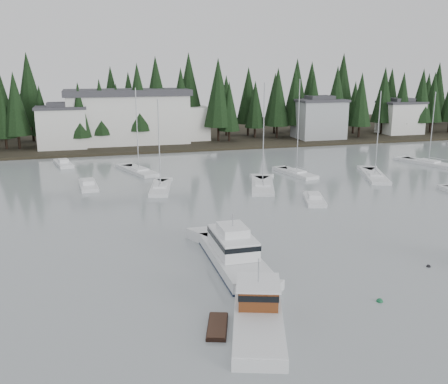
{
  "coord_description": "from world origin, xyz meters",
  "views": [
    {
      "loc": [
        -13.61,
        -22.56,
        16.03
      ],
      "look_at": [
        0.68,
        28.86,
        2.5
      ],
      "focal_mm": 40.0,
      "sensor_mm": 36.0,
      "label": 1
    }
  ],
  "objects_px": {
    "house_east_b": "(400,117)",
    "runabout_4": "(88,186)",
    "harbor_inn": "(138,117)",
    "cabin_cruiser_center": "(234,255)",
    "lobster_boat_brown": "(257,318)",
    "runabout_3": "(64,165)",
    "runabout_1": "(314,201)",
    "house_east_a": "(319,118)",
    "sailboat_5": "(139,172)",
    "sailboat_0": "(428,164)",
    "house_west": "(62,126)",
    "sailboat_4": "(161,189)",
    "sailboat_7": "(296,174)",
    "sailboat_2": "(375,177)",
    "sailboat_9": "(262,187)"
  },
  "relations": [
    {
      "from": "runabout_4",
      "to": "sailboat_5",
      "type": "bearing_deg",
      "value": -48.01
    },
    {
      "from": "house_east_a",
      "to": "lobster_boat_brown",
      "type": "relative_size",
      "value": 1.09
    },
    {
      "from": "house_east_b",
      "to": "runabout_1",
      "type": "bearing_deg",
      "value": -132.67
    },
    {
      "from": "sailboat_7",
      "to": "sailboat_9",
      "type": "xyz_separation_m",
      "value": [
        -7.69,
        -6.18,
        -0.03
      ]
    },
    {
      "from": "house_east_b",
      "to": "lobster_boat_brown",
      "type": "xyz_separation_m",
      "value": [
        -61.95,
        -75.54,
        -3.88
      ]
    },
    {
      "from": "sailboat_0",
      "to": "house_west",
      "type": "bearing_deg",
      "value": 43.77
    },
    {
      "from": "sailboat_5",
      "to": "runabout_3",
      "type": "xyz_separation_m",
      "value": [
        -11.43,
        9.11,
        0.06
      ]
    },
    {
      "from": "lobster_boat_brown",
      "to": "cabin_cruiser_center",
      "type": "relative_size",
      "value": 0.84
    },
    {
      "from": "sailboat_7",
      "to": "sailboat_5",
      "type": "bearing_deg",
      "value": 58.31
    },
    {
      "from": "house_east_b",
      "to": "runabout_1",
      "type": "relative_size",
      "value": 1.54
    },
    {
      "from": "house_east_a",
      "to": "lobster_boat_brown",
      "type": "xyz_separation_m",
      "value": [
        -39.95,
        -73.54,
        -4.38
      ]
    },
    {
      "from": "sailboat_5",
      "to": "runabout_1",
      "type": "distance_m",
      "value": 29.66
    },
    {
      "from": "sailboat_5",
      "to": "runabout_4",
      "type": "distance_m",
      "value": 11.06
    },
    {
      "from": "cabin_cruiser_center",
      "to": "runabout_3",
      "type": "bearing_deg",
      "value": 17.98
    },
    {
      "from": "runabout_1",
      "to": "sailboat_2",
      "type": "bearing_deg",
      "value": -37.66
    },
    {
      "from": "house_east_b",
      "to": "runabout_4",
      "type": "height_order",
      "value": "house_east_b"
    },
    {
      "from": "sailboat_2",
      "to": "sailboat_9",
      "type": "bearing_deg",
      "value": 115.61
    },
    {
      "from": "sailboat_7",
      "to": "sailboat_9",
      "type": "relative_size",
      "value": 1.02
    },
    {
      "from": "sailboat_5",
      "to": "sailboat_2",
      "type": "bearing_deg",
      "value": -130.03
    },
    {
      "from": "house_west",
      "to": "house_east_a",
      "type": "height_order",
      "value": "house_east_a"
    },
    {
      "from": "house_east_a",
      "to": "lobster_boat_brown",
      "type": "height_order",
      "value": "house_east_a"
    },
    {
      "from": "house_east_b",
      "to": "runabout_3",
      "type": "height_order",
      "value": "house_east_b"
    },
    {
      "from": "cabin_cruiser_center",
      "to": "house_east_b",
      "type": "bearing_deg",
      "value": -42.17
    },
    {
      "from": "cabin_cruiser_center",
      "to": "lobster_boat_brown",
      "type": "bearing_deg",
      "value": 171.98
    },
    {
      "from": "house_east_a",
      "to": "harbor_inn",
      "type": "xyz_separation_m",
      "value": [
        -38.96,
        4.34,
        0.87
      ]
    },
    {
      "from": "lobster_boat_brown",
      "to": "sailboat_4",
      "type": "height_order",
      "value": "sailboat_4"
    },
    {
      "from": "runabout_1",
      "to": "runabout_3",
      "type": "xyz_separation_m",
      "value": [
        -30.11,
        32.15,
        0.0
      ]
    },
    {
      "from": "sailboat_7",
      "to": "cabin_cruiser_center",
      "type": "bearing_deg",
      "value": 136.23
    },
    {
      "from": "house_east_b",
      "to": "sailboat_9",
      "type": "bearing_deg",
      "value": -140.36
    },
    {
      "from": "cabin_cruiser_center",
      "to": "sailboat_2",
      "type": "height_order",
      "value": "sailboat_2"
    },
    {
      "from": "sailboat_4",
      "to": "sailboat_7",
      "type": "bearing_deg",
      "value": -67.3
    },
    {
      "from": "sailboat_2",
      "to": "sailboat_9",
      "type": "xyz_separation_m",
      "value": [
        -18.09,
        -1.38,
        0.01
      ]
    },
    {
      "from": "sailboat_4",
      "to": "sailboat_7",
      "type": "height_order",
      "value": "sailboat_7"
    },
    {
      "from": "sailboat_5",
      "to": "runabout_4",
      "type": "relative_size",
      "value": 1.97
    },
    {
      "from": "sailboat_7",
      "to": "sailboat_4",
      "type": "bearing_deg",
      "value": 88.03
    },
    {
      "from": "cabin_cruiser_center",
      "to": "runabout_1",
      "type": "relative_size",
      "value": 1.86
    },
    {
      "from": "sailboat_7",
      "to": "runabout_1",
      "type": "distance_m",
      "value": 15.44
    },
    {
      "from": "house_east_b",
      "to": "sailboat_9",
      "type": "distance_m",
      "value": 63.7
    },
    {
      "from": "sailboat_7",
      "to": "house_east_b",
      "type": "bearing_deg",
      "value": -62.2
    },
    {
      "from": "house_east_b",
      "to": "sailboat_2",
      "type": "height_order",
      "value": "sailboat_2"
    },
    {
      "from": "sailboat_9",
      "to": "house_west",
      "type": "bearing_deg",
      "value": 52.96
    },
    {
      "from": "sailboat_5",
      "to": "runabout_3",
      "type": "distance_m",
      "value": 14.61
    },
    {
      "from": "runabout_3",
      "to": "runabout_4",
      "type": "relative_size",
      "value": 1.01
    },
    {
      "from": "house_east_b",
      "to": "runabout_4",
      "type": "distance_m",
      "value": 79.59
    },
    {
      "from": "harbor_inn",
      "to": "runabout_4",
      "type": "relative_size",
      "value": 4.33
    },
    {
      "from": "house_east_b",
      "to": "sailboat_7",
      "type": "height_order",
      "value": "sailboat_7"
    },
    {
      "from": "house_west",
      "to": "sailboat_0",
      "type": "bearing_deg",
      "value": -28.06
    },
    {
      "from": "sailboat_4",
      "to": "sailboat_7",
      "type": "distance_m",
      "value": 21.57
    },
    {
      "from": "sailboat_0",
      "to": "sailboat_7",
      "type": "distance_m",
      "value": 24.7
    },
    {
      "from": "house_west",
      "to": "harbor_inn",
      "type": "distance_m",
      "value": 15.45
    }
  ]
}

